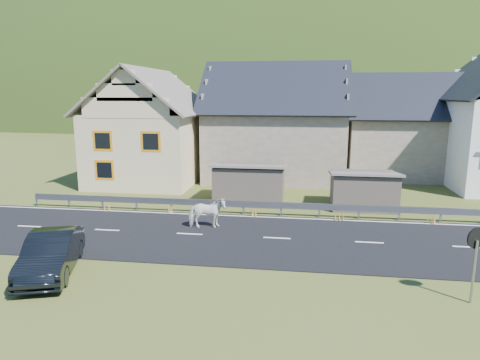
# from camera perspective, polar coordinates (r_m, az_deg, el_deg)

# --- Properties ---
(ground) EXTENTS (160.00, 160.00, 0.00)m
(ground) POSITION_cam_1_polar(r_m,az_deg,el_deg) (19.30, 4.93, -7.83)
(ground) COLOR #3C4717
(ground) RESTS_ON ground
(road) EXTENTS (60.00, 7.00, 0.04)m
(road) POSITION_cam_1_polar(r_m,az_deg,el_deg) (19.30, 4.94, -7.78)
(road) COLOR black
(road) RESTS_ON ground
(lane_markings) EXTENTS (60.00, 6.60, 0.01)m
(lane_markings) POSITION_cam_1_polar(r_m,az_deg,el_deg) (19.29, 4.94, -7.71)
(lane_markings) COLOR silver
(lane_markings) RESTS_ON road
(guardrail) EXTENTS (28.10, 0.09, 0.75)m
(guardrail) POSITION_cam_1_polar(r_m,az_deg,el_deg) (22.66, 5.50, -3.42)
(guardrail) COLOR #93969B
(guardrail) RESTS_ON ground
(shed_left) EXTENTS (4.30, 3.30, 2.40)m
(shed_left) POSITION_cam_1_polar(r_m,az_deg,el_deg) (25.42, 1.33, -0.48)
(shed_left) COLOR brown
(shed_left) RESTS_ON ground
(shed_right) EXTENTS (3.80, 2.90, 2.20)m
(shed_right) POSITION_cam_1_polar(r_m,az_deg,el_deg) (25.04, 16.12, -1.36)
(shed_right) COLOR brown
(shed_right) RESTS_ON ground
(house_cream) EXTENTS (7.80, 9.80, 8.30)m
(house_cream) POSITION_cam_1_polar(r_m,az_deg,el_deg) (32.18, -11.86, 7.66)
(house_cream) COLOR beige
(house_cream) RESTS_ON ground
(house_stone_a) EXTENTS (10.80, 9.80, 8.90)m
(house_stone_a) POSITION_cam_1_polar(r_m,az_deg,el_deg) (33.30, 4.85, 8.46)
(house_stone_a) COLOR gray
(house_stone_a) RESTS_ON ground
(house_stone_b) EXTENTS (9.80, 8.80, 8.10)m
(house_stone_b) POSITION_cam_1_polar(r_m,az_deg,el_deg) (36.17, 21.19, 7.34)
(house_stone_b) COLOR gray
(house_stone_b) RESTS_ON ground
(mountain) EXTENTS (440.00, 280.00, 260.00)m
(mountain) POSITION_cam_1_polar(r_m,az_deg,el_deg) (199.98, 9.27, 3.77)
(mountain) COLOR #1F3E0F
(mountain) RESTS_ON ground
(conifer_patch) EXTENTS (76.00, 50.00, 28.00)m
(conifer_patch) POSITION_cam_1_polar(r_m,az_deg,el_deg) (139.87, -15.71, 10.93)
(conifer_patch) COLOR black
(conifer_patch) RESTS_ON ground
(horse) EXTENTS (1.18, 1.90, 1.49)m
(horse) POSITION_cam_1_polar(r_m,az_deg,el_deg) (20.46, -4.44, -4.38)
(horse) COLOR silver
(horse) RESTS_ON road
(car) EXTENTS (2.87, 4.71, 1.47)m
(car) POSITION_cam_1_polar(r_m,az_deg,el_deg) (16.97, -23.86, -8.94)
(car) COLOR black
(car) RESTS_ON ground
(traffic_mirror) EXTENTS (0.63, 0.33, 2.42)m
(traffic_mirror) POSITION_cam_1_polar(r_m,az_deg,el_deg) (14.94, 28.91, -7.94)
(traffic_mirror) COLOR #93969B
(traffic_mirror) RESTS_ON ground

